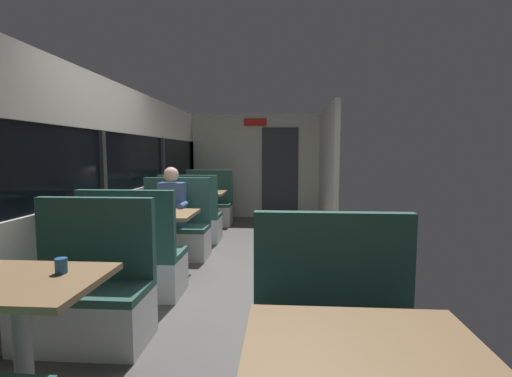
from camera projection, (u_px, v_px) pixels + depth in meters
The scene contains 17 objects.
ground_plane at pixel (229, 282), 4.15m from camera, with size 3.30×9.20×0.02m, color #514F4C.
carriage_window_panel_left at pixel (102, 183), 4.14m from camera, with size 0.09×8.48×2.30m.
carriage_end_bulkhead at pixel (258, 167), 8.20m from camera, with size 2.90×0.11×2.30m.
carriage_aisle_panel_right at pixel (327, 169), 6.91m from camera, with size 0.08×2.40×2.30m, color beige.
dining_table_near_window at pixel (20, 296), 2.07m from camera, with size 0.90×0.70×0.74m.
bench_near_window_facing_entry at pixel (87, 300), 2.80m from camera, with size 0.95×0.50×1.10m.
dining_table_mid_window at pixel (157, 221), 4.37m from camera, with size 0.90×0.70×0.74m.
bench_mid_window_facing_end at pixel (135, 264), 3.70m from camera, with size 0.95×0.50×1.10m.
bench_mid_window_facing_entry at pixel (175, 234), 5.09m from camera, with size 0.95×0.50×1.10m.
dining_table_far_window at pixel (200, 197), 6.66m from camera, with size 0.90×0.70×0.74m.
bench_far_window_facing_end at pixel (191, 221), 6.00m from camera, with size 0.95×0.50×1.10m.
bench_far_window_facing_entry at pixel (208, 208), 7.38m from camera, with size 0.95×0.50×1.10m.
dining_table_front_aisle at pixel (364, 373), 1.35m from camera, with size 0.90×0.70×0.74m.
bench_front_aisle_facing_entry at pixel (335, 351), 2.08m from camera, with size 0.95×0.50×1.10m.
seated_passenger at pixel (173, 220), 5.00m from camera, with size 0.47×0.55×1.26m.
coffee_cup_primary at pixel (197, 190), 6.64m from camera, with size 0.07×0.07×0.09m.
coffee_cup_secondary at pixel (61, 266), 2.17m from camera, with size 0.07×0.07×0.09m.
Camera 1 is at (0.58, -4.00, 1.45)m, focal length 25.67 mm.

